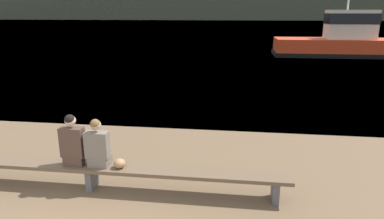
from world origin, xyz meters
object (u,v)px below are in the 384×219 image
(person_right, at_px, (98,146))
(tugboat_red, at_px, (343,42))
(bench_main, at_px, (91,169))
(shopping_bag, at_px, (120,163))
(person_left, at_px, (73,143))

(person_right, distance_m, tugboat_red, 25.14)
(bench_main, bearing_deg, shopping_bag, -2.36)
(tugboat_red, bearing_deg, person_right, 154.51)
(person_left, height_order, tugboat_red, tugboat_red)
(bench_main, xyz_separation_m, tugboat_red, (10.97, 22.70, 0.70))
(bench_main, bearing_deg, person_right, 0.53)
(person_right, bearing_deg, shopping_bag, -3.53)
(person_left, xyz_separation_m, tugboat_red, (11.30, 22.70, 0.17))
(bench_main, bearing_deg, person_left, -179.97)
(tugboat_red, bearing_deg, bench_main, 154.16)
(person_right, height_order, shopping_bag, person_right)
(shopping_bag, relative_size, tugboat_red, 0.02)
(shopping_bag, bearing_deg, person_left, 178.49)
(bench_main, relative_size, person_left, 7.41)
(bench_main, distance_m, person_right, 0.53)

